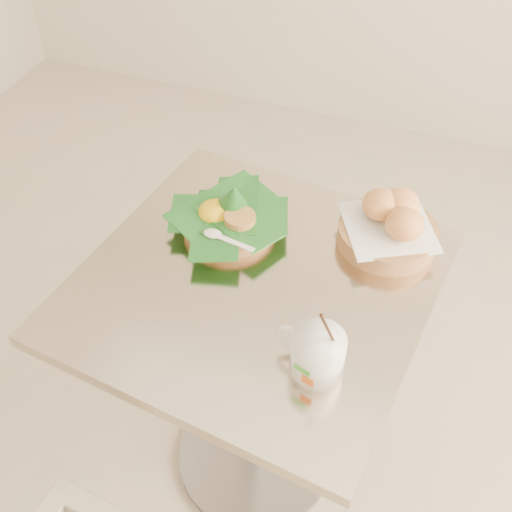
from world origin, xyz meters
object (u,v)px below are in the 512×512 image
(cafe_table, at_px, (255,345))
(bread_basket, at_px, (390,225))
(coffee_mug, at_px, (316,353))
(rice_basket, at_px, (229,215))

(cafe_table, height_order, bread_basket, bread_basket)
(cafe_table, relative_size, coffee_mug, 4.55)
(rice_basket, bearing_deg, cafe_table, -50.16)
(rice_basket, height_order, coffee_mug, coffee_mug)
(rice_basket, bearing_deg, bread_basket, 13.05)
(rice_basket, distance_m, bread_basket, 0.35)
(cafe_table, height_order, rice_basket, rice_basket)
(rice_basket, xyz_separation_m, coffee_mug, (0.29, -0.30, 0.01))
(coffee_mug, bearing_deg, bread_basket, 82.20)
(cafe_table, distance_m, bread_basket, 0.41)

